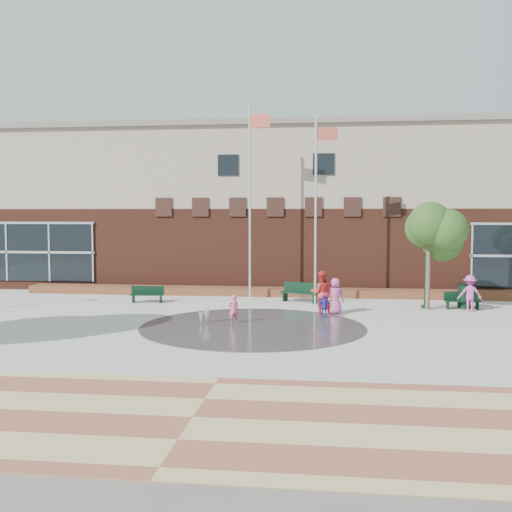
# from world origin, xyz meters

# --- Properties ---
(ground) EXTENTS (120.00, 120.00, 0.00)m
(ground) POSITION_xyz_m (0.00, 0.00, 0.00)
(ground) COLOR #666056
(ground) RESTS_ON ground
(plaza_concrete) EXTENTS (46.00, 18.00, 0.01)m
(plaza_concrete) POSITION_xyz_m (0.00, 4.00, 0.00)
(plaza_concrete) COLOR #A8A8A0
(plaza_concrete) RESTS_ON ground
(paver_band) EXTENTS (46.00, 6.00, 0.01)m
(paver_band) POSITION_xyz_m (0.00, -7.00, 0.00)
(paver_band) COLOR #97543D
(paver_band) RESTS_ON ground
(splash_pad) EXTENTS (8.40, 8.40, 0.01)m
(splash_pad) POSITION_xyz_m (0.00, 3.00, 0.00)
(splash_pad) COLOR #383A3D
(splash_pad) RESTS_ON ground
(library_building) EXTENTS (44.40, 10.40, 9.20)m
(library_building) POSITION_xyz_m (0.00, 17.48, 4.64)
(library_building) COLOR #56281B
(library_building) RESTS_ON ground
(flower_bed) EXTENTS (26.00, 1.20, 0.40)m
(flower_bed) POSITION_xyz_m (0.00, 11.60, 0.00)
(flower_bed) COLOR maroon
(flower_bed) RESTS_ON ground
(flagpole_left) EXTENTS (1.10, 0.33, 9.52)m
(flagpole_left) POSITION_xyz_m (-0.99, 10.17, 5.30)
(flagpole_left) COLOR silver
(flagpole_left) RESTS_ON ground
(flagpole_right) EXTENTS (1.07, 0.21, 8.70)m
(flagpole_right) POSITION_xyz_m (2.23, 9.05, 4.86)
(flagpole_right) COLOR silver
(flagpole_right) RESTS_ON ground
(lamp_right) EXTENTS (0.39, 0.39, 3.69)m
(lamp_right) POSITION_xyz_m (7.09, 8.33, 2.29)
(lamp_right) COLOR black
(lamp_right) RESTS_ON ground
(bench_left) EXTENTS (1.60, 0.59, 0.79)m
(bench_left) POSITION_xyz_m (-5.77, 8.55, 0.25)
(bench_left) COLOR black
(bench_left) RESTS_ON ground
(bench_mid) EXTENTS (1.93, 1.19, 0.94)m
(bench_mid) POSITION_xyz_m (1.45, 9.55, 0.30)
(bench_mid) COLOR black
(bench_mid) RESTS_ON ground
(bench_right) EXTENTS (1.57, 0.52, 0.78)m
(bench_right) POSITION_xyz_m (8.69, 8.28, 0.25)
(bench_right) COLOR black
(bench_right) RESTS_ON ground
(trash_can) EXTENTS (0.68, 0.68, 1.12)m
(trash_can) POSITION_xyz_m (8.84, 8.48, 0.57)
(trash_can) COLOR black
(trash_can) RESTS_ON ground
(tree_mid) EXTENTS (2.78, 2.78, 4.70)m
(tree_mid) POSITION_xyz_m (7.14, 7.96, 3.42)
(tree_mid) COLOR #4A3C2C
(tree_mid) RESTS_ON ground
(water_jet_a) EXTENTS (0.33, 0.33, 0.65)m
(water_jet_a) POSITION_xyz_m (-1.87, 3.54, 0.00)
(water_jet_a) COLOR white
(water_jet_a) RESTS_ON ground
(water_jet_b) EXTENTS (0.19, 0.19, 0.42)m
(water_jet_b) POSITION_xyz_m (-2.06, 3.41, 0.00)
(water_jet_b) COLOR white
(water_jet_b) RESTS_ON ground
(child_splash) EXTENTS (0.48, 0.43, 1.11)m
(child_splash) POSITION_xyz_m (-0.83, 3.67, 0.56)
(child_splash) COLOR #EF5488
(child_splash) RESTS_ON ground
(adult_red) EXTENTS (1.00, 0.85, 1.84)m
(adult_red) POSITION_xyz_m (2.50, 6.22, 0.92)
(adult_red) COLOR red
(adult_red) RESTS_ON ground
(adult_pink) EXTENTS (0.82, 0.60, 1.55)m
(adult_pink) POSITION_xyz_m (3.08, 6.25, 0.77)
(adult_pink) COLOR #C44B94
(adult_pink) RESTS_ON ground
(child_blue) EXTENTS (0.59, 0.29, 0.97)m
(child_blue) POSITION_xyz_m (2.64, 5.25, 0.48)
(child_blue) COLOR #2C2ABE
(child_blue) RESTS_ON ground
(person_bench) EXTENTS (1.04, 0.62, 1.59)m
(person_bench) POSITION_xyz_m (8.86, 7.68, 0.79)
(person_bench) COLOR #C3449B
(person_bench) RESTS_ON ground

